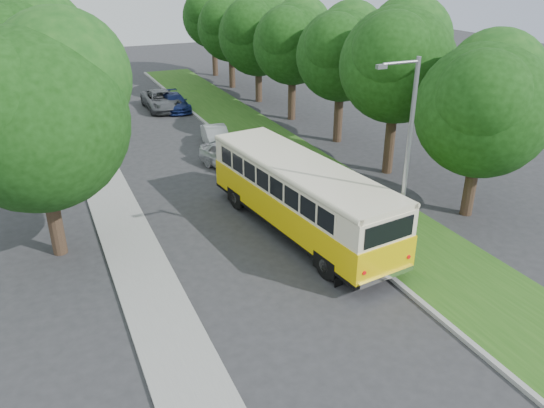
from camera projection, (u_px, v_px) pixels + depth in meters
name	position (u px, v px, depth m)	size (l,w,h in m)	color
ground	(268.00, 260.00, 21.11)	(120.00, 120.00, 0.00)	#2C2C2F
curb	(293.00, 196.00, 26.56)	(0.20, 70.00, 0.15)	gray
grass_verge	(334.00, 189.00, 27.44)	(4.50, 70.00, 0.13)	#255216
sidewalk	(124.00, 228.00, 23.42)	(2.20, 70.00, 0.12)	gray
treeline	(200.00, 43.00, 34.68)	(24.27, 41.91, 9.46)	#332319
lamppost_near	(405.00, 161.00, 18.78)	(1.71, 0.16, 8.00)	gray
lamppost_far	(83.00, 87.00, 30.85)	(1.71, 0.16, 7.50)	gray
warning_sign	(102.00, 146.00, 28.61)	(0.56, 0.10, 2.50)	gray
vintage_bus	(300.00, 198.00, 22.58)	(2.83, 10.99, 3.26)	yellow
car_silver	(232.00, 157.00, 29.82)	(1.81, 4.49, 1.53)	#B5B6BB
car_white	(216.00, 137.00, 33.55)	(1.37, 3.94, 1.30)	silver
car_blue	(174.00, 102.00, 41.74)	(1.79, 4.40, 1.28)	navy
car_grey	(161.00, 100.00, 41.96)	(2.44, 5.30, 1.47)	#54575B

